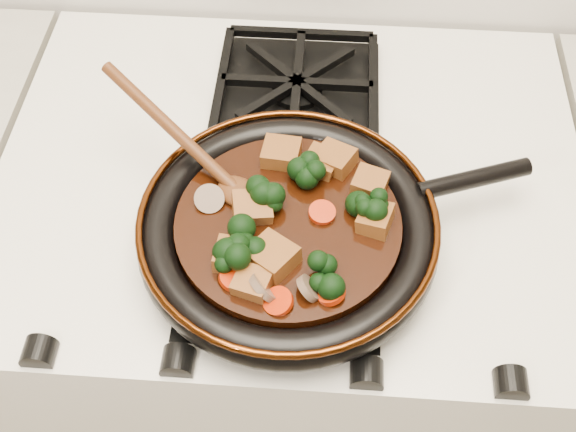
{
  "coord_description": "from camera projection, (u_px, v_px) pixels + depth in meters",
  "views": [
    {
      "loc": [
        0.04,
        1.09,
        1.61
      ],
      "look_at": [
        0.01,
        1.56,
        0.97
      ],
      "focal_mm": 45.0,
      "sensor_mm": 36.0,
      "label": 1
    }
  ],
  "objects": [
    {
      "name": "tofu_cube_7",
      "position": [
        253.0,
        283.0,
        0.75
      ],
      "size": [
        0.05,
        0.04,
        0.02
      ],
      "primitive_type": "cube",
      "rotation": [
        -0.05,
        0.07,
        2.85
      ],
      "color": "brown",
      "rests_on": "braising_sauce"
    },
    {
      "name": "mushroom_slice_2",
      "position": [
        325.0,
        162.0,
        0.85
      ],
      "size": [
        0.04,
        0.04,
        0.03
      ],
      "primitive_type": "cylinder",
      "rotation": [
        0.55,
        0.0,
        1.74
      ],
      "color": "brown",
      "rests_on": "braising_sauce"
    },
    {
      "name": "broccoli_floret_5",
      "position": [
        306.0,
        171.0,
        0.84
      ],
      "size": [
        0.08,
        0.08,
        0.06
      ],
      "primitive_type": null,
      "rotation": [
        -0.11,
        0.1,
        1.24
      ],
      "color": "black",
      "rests_on": "braising_sauce"
    },
    {
      "name": "broccoli_floret_4",
      "position": [
        236.0,
        260.0,
        0.76
      ],
      "size": [
        0.08,
        0.09,
        0.07
      ],
      "primitive_type": null,
      "rotation": [
        0.12,
        0.06,
        2.05
      ],
      "color": "black",
      "rests_on": "braising_sauce"
    },
    {
      "name": "tofu_cube_0",
      "position": [
        272.0,
        257.0,
        0.77
      ],
      "size": [
        0.07,
        0.07,
        0.03
      ],
      "primitive_type": "cube",
      "rotation": [
        -0.1,
        0.02,
        0.93
      ],
      "color": "brown",
      "rests_on": "braising_sauce"
    },
    {
      "name": "tofu_cube_1",
      "position": [
        370.0,
        183.0,
        0.83
      ],
      "size": [
        0.05,
        0.05,
        0.02
      ],
      "primitive_type": "cube",
      "rotation": [
        -0.02,
        -0.03,
        2.83
      ],
      "color": "brown",
      "rests_on": "braising_sauce"
    },
    {
      "name": "carrot_coin_0",
      "position": [
        233.0,
        278.0,
        0.76
      ],
      "size": [
        0.03,
        0.03,
        0.02
      ],
      "primitive_type": "cylinder",
      "rotation": [
        0.1,
        0.33,
        0.0
      ],
      "color": "#BD2405",
      "rests_on": "braising_sauce"
    },
    {
      "name": "carrot_coin_3",
      "position": [
        322.0,
        213.0,
        0.81
      ],
      "size": [
        0.03,
        0.03,
        0.01
      ],
      "primitive_type": "cylinder",
      "rotation": [
        0.12,
        0.06,
        0.0
      ],
      "color": "#BD2405",
      "rests_on": "braising_sauce"
    },
    {
      "name": "broccoli_floret_3",
      "position": [
        367.0,
        208.0,
        0.81
      ],
      "size": [
        0.08,
        0.07,
        0.06
      ],
      "primitive_type": null,
      "rotation": [
        0.12,
        0.07,
        1.26
      ],
      "color": "black",
      "rests_on": "braising_sauce"
    },
    {
      "name": "tofu_cube_2",
      "position": [
        321.0,
        162.0,
        0.85
      ],
      "size": [
        0.05,
        0.05,
        0.03
      ],
      "primitive_type": "cube",
      "rotation": [
        0.11,
        0.08,
        1.24
      ],
      "color": "brown",
      "rests_on": "braising_sauce"
    },
    {
      "name": "burner_grate_front",
      "position": [
        282.0,
        254.0,
        0.84
      ],
      "size": [
        0.23,
        0.23,
        0.03
      ],
      "primitive_type": null,
      "color": "black",
      "rests_on": "stove"
    },
    {
      "name": "broccoli_floret_0",
      "position": [
        264.0,
        201.0,
        0.81
      ],
      "size": [
        0.07,
        0.08,
        0.07
      ],
      "primitive_type": null,
      "rotation": [
        -0.22,
        0.05,
        0.29
      ],
      "color": "black",
      "rests_on": "braising_sauce"
    },
    {
      "name": "broccoli_floret_2",
      "position": [
        327.0,
        276.0,
        0.75
      ],
      "size": [
        0.08,
        0.08,
        0.06
      ],
      "primitive_type": null,
      "rotation": [
        0.03,
        -0.14,
        2.0
      ],
      "color": "black",
      "rests_on": "braising_sauce"
    },
    {
      "name": "braising_sauce",
      "position": [
        288.0,
        227.0,
        0.82
      ],
      "size": [
        0.26,
        0.26,
        0.02
      ],
      "primitive_type": "cylinder",
      "color": "black",
      "rests_on": "skillet"
    },
    {
      "name": "wooden_spoon",
      "position": [
        201.0,
        156.0,
        0.84
      ],
      "size": [
        0.13,
        0.11,
        0.22
      ],
      "rotation": [
        0.0,
        0.0,
        2.49
      ],
      "color": "#4F2811",
      "rests_on": "braising_sauce"
    },
    {
      "name": "tofu_cube_4",
      "position": [
        375.0,
        219.0,
        0.8
      ],
      "size": [
        0.05,
        0.05,
        0.03
      ],
      "primitive_type": "cube",
      "rotation": [
        -0.12,
        0.07,
        1.27
      ],
      "color": "brown",
      "rests_on": "braising_sauce"
    },
    {
      "name": "mushroom_slice_1",
      "position": [
        264.0,
        288.0,
        0.75
      ],
      "size": [
        0.04,
        0.05,
        0.03
      ],
      "primitive_type": "cylinder",
      "rotation": [
        0.96,
        0.0,
        2.19
      ],
      "color": "brown",
      "rests_on": "braising_sauce"
    },
    {
      "name": "tofu_cube_6",
      "position": [
        281.0,
        154.0,
        0.86
      ],
      "size": [
        0.05,
        0.05,
        0.03
      ],
      "primitive_type": "cube",
      "rotation": [
        0.02,
        0.02,
        3.03
      ],
      "color": "brown",
      "rests_on": "braising_sauce"
    },
    {
      "name": "mushroom_slice_0",
      "position": [
        309.0,
        288.0,
        0.75
      ],
      "size": [
        0.03,
        0.04,
        0.03
      ],
      "primitive_type": "cylinder",
      "rotation": [
        0.94,
        0.0,
        1.98
      ],
      "color": "brown",
      "rests_on": "braising_sauce"
    },
    {
      "name": "tofu_cube_5",
      "position": [
        232.0,
        255.0,
        0.77
      ],
      "size": [
        0.04,
        0.04,
        0.03
      ],
      "primitive_type": "cube",
      "rotation": [
        0.0,
        0.09,
        1.49
      ],
      "color": "brown",
      "rests_on": "braising_sauce"
    },
    {
      "name": "carrot_coin_2",
      "position": [
        249.0,
        267.0,
        0.77
      ],
      "size": [
        0.03,
        0.03,
        0.01
      ],
      "primitive_type": "cylinder",
      "rotation": [
        0.03,
        0.06,
        0.0
      ],
      "color": "#BD2405",
      "rests_on": "braising_sauce"
    },
    {
      "name": "carrot_coin_1",
      "position": [
        278.0,
        301.0,
        0.74
      ],
      "size": [
        0.03,
        0.03,
        0.02
      ],
      "primitive_type": "cylinder",
      "rotation": [
        0.19,
        -0.32,
        0.0
      ],
      "color": "#BD2405",
      "rests_on": "braising_sauce"
    },
    {
      "name": "tofu_cube_3",
      "position": [
        335.0,
        159.0,
        0.85
      ],
      "size": [
        0.06,
        0.05,
        0.03
      ],
      "primitive_type": "cube",
      "rotation": [
        -0.03,
        0.11,
        2.62
      ],
      "color": "brown",
      "rests_on": "braising_sauce"
    },
    {
      "name": "burner_grate_back",
      "position": [
        297.0,
        87.0,
        1.0
      ],
      "size": [
        0.23,
        0.23,
        0.03
      ],
      "primitive_type": null,
      "color": "black",
      "rests_on": "stove"
    },
    {
      "name": "skillet",
      "position": [
        290.0,
        229.0,
        0.82
      ],
      "size": [
        0.46,
        0.34,
        0.05
      ],
      "rotation": [
        0.0,
        0.0,
        0.35
      ],
      "color": "black",
      "rests_on": "burner_grate_front"
    },
    {
      "name": "mushroom_slice_3",
      "position": [
        209.0,
        199.0,
        0.82
      ],
      "size": [
        0.04,
        0.04,
        0.02
      ],
      "primitive_type": "cylinder",
      "rotation": [
        0.48,
        0.0,
        0.24
      ],
      "color": "brown",
      "rests_on": "braising_sauce"
    },
    {
      "name": "broccoli_floret_1",
      "position": [
        243.0,
        244.0,
        0.78
      ],
      "size": [
        0.08,
        0.08,
        0.05
      ],
      "primitive_type": null,
      "rotation": [
        0.01,
        0.03,
        2.78
      ],
      "color": "black",
      "rests_on": "braising_sauce"
    },
    {
      "name": "carrot_coin_4",
      "position": [
        331.0,
        292.0,
        0.75
      ],
      "size": [
        0.03,
        0.03,
        0.02
      ],
      "primitive_type": "cylinder",
      "rotation": [
        -0.08,
        -0.34,
        0.0
      ],
      "color": "#BD2405",
      "rests_on": "braising_sauce"
    },
    {
      "name": "tofu_cube_8",
      "position": [
        252.0,
        209.0,
        0.81
      ],
      "size": [
        0.05,
        0.05,
        0.03
      ],
      "primitive_type": "cube",
      "rotation": [
        0.11,
        0.09,
        0.2
      ],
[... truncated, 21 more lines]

